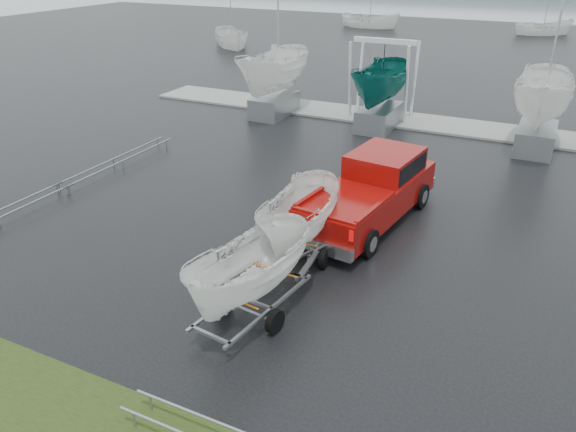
# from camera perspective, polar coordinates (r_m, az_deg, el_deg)

# --- Properties ---
(ground_plane) EXTENTS (120.00, 120.00, 0.00)m
(ground_plane) POSITION_cam_1_polar(r_m,az_deg,el_deg) (19.08, 1.73, -0.29)
(ground_plane) COLOR black
(ground_plane) RESTS_ON ground
(dock) EXTENTS (30.00, 3.00, 0.12)m
(dock) POSITION_cam_1_polar(r_m,az_deg,el_deg) (30.65, 11.95, 9.49)
(dock) COLOR gray
(dock) RESTS_ON ground
(pickup_truck) EXTENTS (3.04, 6.70, 2.15)m
(pickup_truck) POSITION_cam_1_polar(r_m,az_deg,el_deg) (18.90, 8.69, 2.88)
(pickup_truck) COLOR maroon
(pickup_truck) RESTS_ON ground
(trailer_hitched) EXTENTS (1.88, 3.72, 4.88)m
(trailer_hitched) POSITION_cam_1_polar(r_m,az_deg,el_deg) (12.94, -3.87, -0.63)
(trailer_hitched) COLOR gray
(trailer_hitched) RESTS_ON ground
(trailer_parked) EXTENTS (1.84, 3.68, 5.00)m
(trailer_parked) POSITION_cam_1_polar(r_m,az_deg,el_deg) (15.51, 1.34, 4.31)
(trailer_parked) COLOR gray
(trailer_parked) RESTS_ON ground
(boat_hoist) EXTENTS (3.30, 2.18, 4.12)m
(boat_hoist) POSITION_cam_1_polar(r_m,az_deg,el_deg) (30.41, 9.67, 14.64)
(boat_hoist) COLOR silver
(boat_hoist) RESTS_ON ground
(keelboat_0) EXTENTS (2.43, 3.20, 10.60)m
(keelboat_0) POSITION_cam_1_polar(r_m,az_deg,el_deg) (30.33, -1.43, 17.24)
(keelboat_0) COLOR gray
(keelboat_0) RESTS_ON ground
(keelboat_1) EXTENTS (2.17, 3.20, 6.88)m
(keelboat_1) POSITION_cam_1_polar(r_m,az_deg,el_deg) (28.44, 9.65, 15.41)
(keelboat_1) COLOR gray
(keelboat_1) RESTS_ON ground
(keelboat_2) EXTENTS (2.45, 3.20, 10.62)m
(keelboat_2) POSITION_cam_1_polar(r_m,az_deg,el_deg) (27.04, 25.14, 13.90)
(keelboat_2) COLOR gray
(keelboat_2) RESTS_ON ground
(mast_rack_0) EXTENTS (0.56, 6.50, 0.06)m
(mast_rack_0) POSITION_cam_1_polar(r_m,az_deg,el_deg) (24.44, -16.92, 5.47)
(mast_rack_0) COLOR gray
(mast_rack_0) RESTS_ON ground
(moored_boat_0) EXTENTS (3.71, 3.72, 11.45)m
(moored_boat_0) POSITION_cam_1_polar(r_m,az_deg,el_deg) (53.84, -5.69, 16.77)
(moored_boat_0) COLOR white
(moored_boat_0) RESTS_ON ground
(moored_boat_1) EXTENTS (2.76, 2.69, 11.43)m
(moored_boat_1) POSITION_cam_1_polar(r_m,az_deg,el_deg) (66.95, 8.29, 18.41)
(moored_boat_1) COLOR white
(moored_boat_1) RESTS_ON ground
(moored_boat_2) EXTENTS (3.24, 3.22, 11.10)m
(moored_boat_2) POSITION_cam_1_polar(r_m,az_deg,el_deg) (66.23, 24.41, 16.42)
(moored_boat_2) COLOR white
(moored_boat_2) RESTS_ON ground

